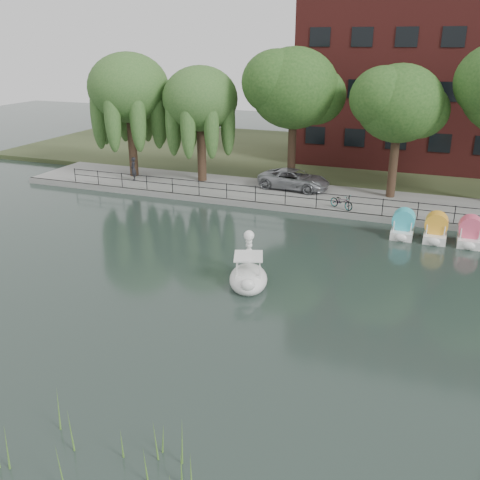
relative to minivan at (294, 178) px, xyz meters
The scene contains 15 objects.
ground_plane 17.09m from the minivan, 88.34° to the right, with size 120.00×120.00×0.00m, color #323F39.
promenade 1.52m from the minivan, 64.66° to the right, with size 40.00×6.00×0.40m, color gray.
kerb 4.14m from the minivan, 82.95° to the right, with size 40.00×0.25×0.40m, color gray.
land_strip 13.01m from the minivan, 87.82° to the left, with size 60.00×22.00×0.36m, color #47512D.
railing 3.83m from the minivan, 82.58° to the right, with size 32.00×0.05×1.00m.
apartment_building 17.03m from the minivan, 59.90° to the left, with size 20.00×10.07×18.00m.
willow_left 13.75m from the minivan, behind, with size 5.88×5.88×9.01m.
willow_mid 8.64m from the minivan, behind, with size 5.32×5.32×8.15m.
broadleaf_center 5.98m from the minivan, 117.87° to the left, with size 6.00×6.00×9.25m.
broadleaf_right 8.33m from the minivan, ahead, with size 5.40×5.40×8.32m.
minivan is the anchor object (origin of this frame).
bicycle 5.25m from the minivan, 40.55° to the right, with size 1.72×0.60×1.00m, color gray.
pedestrian 11.86m from the minivan, behind, with size 0.71×0.48×1.98m, color black.
swan_boat 15.10m from the minivan, 81.93° to the right, with size 2.45×3.06×2.25m.
reed_bank 26.67m from the minivan, 84.63° to the right, with size 24.00×2.40×1.20m.
Camera 1 is at (8.99, -18.06, 10.20)m, focal length 40.00 mm.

